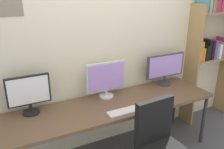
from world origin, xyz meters
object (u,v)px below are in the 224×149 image
at_px(monitor_left, 29,93).
at_px(monitor_center, 106,79).
at_px(desk, 114,107).
at_px(bookshelf, 212,42).
at_px(computer_mouse, 169,98).
at_px(monitor_right, 165,67).
at_px(keyboard_main, 124,112).

bearing_deg(monitor_left, monitor_center, 0.00).
bearing_deg(desk, bookshelf, 7.43).
relative_size(monitor_center, computer_mouse, 5.25).
relative_size(monitor_left, computer_mouse, 4.70).
xyz_separation_m(monitor_center, computer_mouse, (0.66, -0.40, -0.23)).
bearing_deg(monitor_right, monitor_left, -180.00).
bearing_deg(monitor_right, computer_mouse, -121.38).
bearing_deg(monitor_center, monitor_right, 0.00).
xyz_separation_m(desk, monitor_left, (-0.90, 0.21, 0.28)).
height_order(desk, monitor_right, monitor_right).
height_order(desk, computer_mouse, computer_mouse).
height_order(desk, bookshelf, bookshelf).
relative_size(bookshelf, monitor_left, 4.41).
bearing_deg(keyboard_main, monitor_center, 90.00).
bearing_deg(bookshelf, desk, -172.57).
distance_m(monitor_center, computer_mouse, 0.80).
bearing_deg(monitor_left, desk, -13.27).
relative_size(monitor_left, monitor_right, 0.75).
distance_m(bookshelf, computer_mouse, 1.29).
bearing_deg(keyboard_main, computer_mouse, 3.75).
bearing_deg(monitor_center, monitor_left, -180.00).
bearing_deg(desk, monitor_left, 166.73).
bearing_deg(keyboard_main, bookshelf, 14.60).
bearing_deg(computer_mouse, bookshelf, 20.58).
height_order(monitor_left, keyboard_main, monitor_left).
relative_size(keyboard_main, computer_mouse, 3.76).
relative_size(desk, keyboard_main, 6.95).
bearing_deg(desk, monitor_center, 90.00).
xyz_separation_m(desk, computer_mouse, (0.66, -0.19, 0.06)).
distance_m(bookshelf, keyboard_main, 1.90).
bearing_deg(monitor_right, desk, -166.73).
bearing_deg(monitor_left, monitor_right, 0.00).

